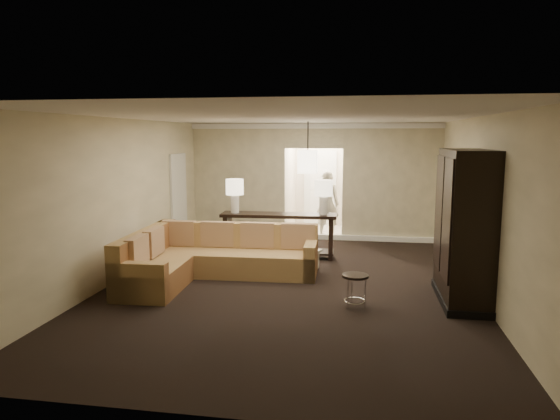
% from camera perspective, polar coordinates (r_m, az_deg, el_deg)
% --- Properties ---
extents(ground, '(8.00, 8.00, 0.00)m').
position_cam_1_polar(ground, '(8.45, 1.07, -8.71)').
color(ground, black).
rests_on(ground, ground).
extents(wall_back, '(6.00, 0.04, 2.80)m').
position_cam_1_polar(wall_back, '(12.09, 3.83, 3.24)').
color(wall_back, beige).
rests_on(wall_back, ground).
extents(wall_front, '(6.00, 0.04, 2.80)m').
position_cam_1_polar(wall_front, '(4.29, -6.65, -6.32)').
color(wall_front, beige).
rests_on(wall_front, ground).
extents(wall_left, '(0.04, 8.00, 2.80)m').
position_cam_1_polar(wall_left, '(9.07, -18.00, 1.12)').
color(wall_left, beige).
rests_on(wall_left, ground).
extents(wall_right, '(0.04, 8.00, 2.80)m').
position_cam_1_polar(wall_right, '(8.27, 22.14, 0.24)').
color(wall_right, beige).
rests_on(wall_right, ground).
extents(ceiling, '(6.00, 8.00, 0.02)m').
position_cam_1_polar(ceiling, '(8.08, 1.13, 10.63)').
color(ceiling, white).
rests_on(ceiling, wall_back).
extents(crown_molding, '(6.00, 0.10, 0.12)m').
position_cam_1_polar(crown_molding, '(12.00, 3.87, 9.56)').
color(crown_molding, white).
rests_on(crown_molding, wall_back).
extents(baseboard, '(6.00, 0.10, 0.12)m').
position_cam_1_polar(baseboard, '(12.24, 3.75, -3.04)').
color(baseboard, white).
rests_on(baseboard, ground).
extents(side_door, '(0.05, 0.90, 2.10)m').
position_cam_1_polar(side_door, '(11.64, -11.49, 1.16)').
color(side_door, white).
rests_on(side_door, ground).
extents(foyer, '(1.44, 2.02, 2.80)m').
position_cam_1_polar(foyer, '(13.43, 4.39, 3.33)').
color(foyer, white).
rests_on(foyer, ground).
extents(sectional_sofa, '(3.07, 2.43, 0.91)m').
position_cam_1_polar(sectional_sofa, '(8.91, -8.13, -5.46)').
color(sectional_sofa, brown).
rests_on(sectional_sofa, ground).
extents(coffee_table, '(1.14, 1.14, 0.38)m').
position_cam_1_polar(coffee_table, '(9.37, 1.22, -5.80)').
color(coffee_table, white).
rests_on(coffee_table, ground).
extents(console_table, '(2.39, 0.64, 0.92)m').
position_cam_1_polar(console_table, '(10.31, -0.15, -2.44)').
color(console_table, black).
rests_on(console_table, ground).
extents(armoire, '(0.68, 1.60, 2.30)m').
position_cam_1_polar(armoire, '(7.94, 20.33, -2.17)').
color(armoire, black).
rests_on(armoire, ground).
extents(drink_table, '(0.39, 0.39, 0.49)m').
position_cam_1_polar(drink_table, '(7.47, 8.58, -8.34)').
color(drink_table, black).
rests_on(drink_table, ground).
extents(table_lamp_left, '(0.37, 0.37, 0.70)m').
position_cam_1_polar(table_lamp_left, '(10.34, -5.20, 2.25)').
color(table_lamp_left, silver).
rests_on(table_lamp_left, console_table).
extents(table_lamp_right, '(0.37, 0.37, 0.70)m').
position_cam_1_polar(table_lamp_right, '(10.12, 5.00, 2.12)').
color(table_lamp_right, silver).
rests_on(table_lamp_right, console_table).
extents(pendant_light, '(0.38, 0.38, 1.09)m').
position_cam_1_polar(pendant_light, '(10.76, 3.19, 5.56)').
color(pendant_light, black).
rests_on(pendant_light, ceiling).
extents(person, '(0.69, 0.49, 1.81)m').
position_cam_1_polar(person, '(12.42, 5.39, 1.07)').
color(person, beige).
rests_on(person, ground).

